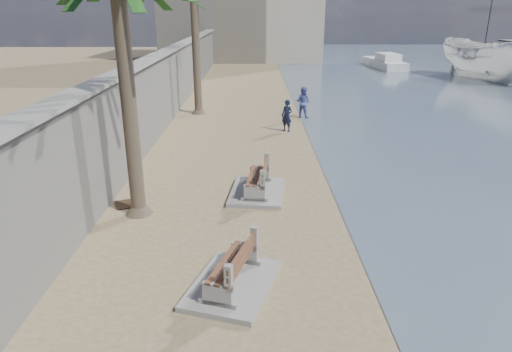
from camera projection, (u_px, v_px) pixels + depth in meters
name	position (u px, v px, depth m)	size (l,w,h in m)	color
seawall	(169.00, 85.00, 24.88)	(0.45, 70.00, 3.50)	gray
wall_cap	(167.00, 51.00, 24.26)	(0.80, 70.00, 0.12)	gray
bench_near	(232.00, 270.00, 9.68)	(2.20, 2.69, 0.97)	gray
bench_far	(257.00, 181.00, 14.64)	(1.90, 2.59, 1.02)	gray
person_a	(287.00, 113.00, 22.07)	(0.64, 0.43, 1.78)	#121832
person_b	(303.00, 101.00, 24.94)	(0.90, 0.70, 1.87)	#4C569E
boat_cruiser	(489.00, 57.00, 37.80)	(3.91, 4.02, 4.60)	silver
yacht_near	(497.00, 70.00, 41.85)	(10.55, 2.95, 1.50)	silver
yacht_far	(384.00, 64.00, 46.73)	(7.74, 2.17, 1.50)	silver
sailboat_west	(482.00, 61.00, 49.21)	(6.16, 3.36, 10.36)	silver
debris_c	(126.00, 204.00, 13.97)	(0.71, 0.56, 0.03)	#382616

